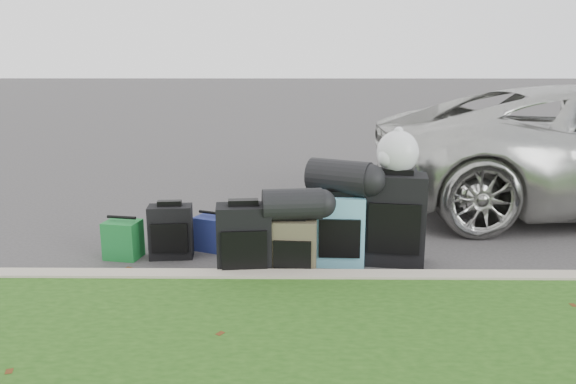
{
  "coord_description": "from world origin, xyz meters",
  "views": [
    {
      "loc": [
        -0.04,
        -5.32,
        1.83
      ],
      "look_at": [
        -0.1,
        0.2,
        0.55
      ],
      "focal_mm": 35.0,
      "sensor_mm": 36.0,
      "label": 1
    }
  ],
  "objects_px": {
    "suitcase_small_black": "(171,232)",
    "suitcase_large_black_left": "(244,243)",
    "suitcase_large_black_right": "(394,219)",
    "tote_navy": "(212,233)",
    "suitcase_olive": "(293,250)",
    "tote_green": "(123,240)",
    "suitcase_teal": "(339,230)"
  },
  "relations": [
    {
      "from": "suitcase_small_black",
      "to": "suitcase_large_black_left",
      "type": "distance_m",
      "value": 0.94
    },
    {
      "from": "suitcase_large_black_right",
      "to": "tote_navy",
      "type": "height_order",
      "value": "suitcase_large_black_right"
    },
    {
      "from": "suitcase_small_black",
      "to": "tote_navy",
      "type": "relative_size",
      "value": 1.5
    },
    {
      "from": "suitcase_olive",
      "to": "tote_navy",
      "type": "distance_m",
      "value": 1.13
    },
    {
      "from": "suitcase_olive",
      "to": "suitcase_large_black_left",
      "type": "bearing_deg",
      "value": -173.39
    },
    {
      "from": "tote_navy",
      "to": "tote_green",
      "type": "bearing_deg",
      "value": -139.65
    },
    {
      "from": "suitcase_large_black_left",
      "to": "tote_green",
      "type": "relative_size",
      "value": 1.83
    },
    {
      "from": "suitcase_small_black",
      "to": "tote_navy",
      "type": "height_order",
      "value": "suitcase_small_black"
    },
    {
      "from": "tote_green",
      "to": "tote_navy",
      "type": "height_order",
      "value": "tote_green"
    },
    {
      "from": "tote_navy",
      "to": "suitcase_large_black_right",
      "type": "bearing_deg",
      "value": 11.83
    },
    {
      "from": "suitcase_large_black_left",
      "to": "tote_green",
      "type": "bearing_deg",
      "value": 149.88
    },
    {
      "from": "suitcase_olive",
      "to": "suitcase_large_black_right",
      "type": "bearing_deg",
      "value": 29.22
    },
    {
      "from": "suitcase_large_black_left",
      "to": "suitcase_small_black",
      "type": "bearing_deg",
      "value": 137.2
    },
    {
      "from": "suitcase_small_black",
      "to": "tote_green",
      "type": "relative_size",
      "value": 1.41
    },
    {
      "from": "suitcase_teal",
      "to": "suitcase_olive",
      "type": "bearing_deg",
      "value": -134.98
    },
    {
      "from": "suitcase_large_black_right",
      "to": "suitcase_teal",
      "type": "bearing_deg",
      "value": -165.21
    },
    {
      "from": "tote_green",
      "to": "suitcase_large_black_left",
      "type": "bearing_deg",
      "value": -13.39
    },
    {
      "from": "suitcase_large_black_left",
      "to": "suitcase_olive",
      "type": "distance_m",
      "value": 0.43
    },
    {
      "from": "suitcase_teal",
      "to": "tote_navy",
      "type": "xyz_separation_m",
      "value": [
        -1.23,
        0.4,
        -0.15
      ]
    },
    {
      "from": "suitcase_small_black",
      "to": "suitcase_teal",
      "type": "bearing_deg",
      "value": -11.77
    },
    {
      "from": "suitcase_large_black_right",
      "to": "tote_green",
      "type": "relative_size",
      "value": 2.33
    },
    {
      "from": "suitcase_small_black",
      "to": "suitcase_olive",
      "type": "relative_size",
      "value": 0.96
    },
    {
      "from": "suitcase_small_black",
      "to": "suitcase_teal",
      "type": "xyz_separation_m",
      "value": [
        1.59,
        -0.17,
        0.07
      ]
    },
    {
      "from": "suitcase_teal",
      "to": "tote_green",
      "type": "xyz_separation_m",
      "value": [
        -2.05,
        0.15,
        -0.14
      ]
    },
    {
      "from": "suitcase_olive",
      "to": "tote_green",
      "type": "xyz_separation_m",
      "value": [
        -1.63,
        0.52,
        -0.08
      ]
    },
    {
      "from": "suitcase_teal",
      "to": "suitcase_large_black_right",
      "type": "height_order",
      "value": "suitcase_large_black_right"
    },
    {
      "from": "tote_green",
      "to": "suitcase_teal",
      "type": "bearing_deg",
      "value": 6.63
    },
    {
      "from": "suitcase_olive",
      "to": "suitcase_teal",
      "type": "xyz_separation_m",
      "value": [
        0.42,
        0.38,
        0.06
      ]
    },
    {
      "from": "suitcase_olive",
      "to": "tote_green",
      "type": "height_order",
      "value": "suitcase_olive"
    },
    {
      "from": "suitcase_large_black_left",
      "to": "suitcase_teal",
      "type": "relative_size",
      "value": 1.02
    },
    {
      "from": "suitcase_olive",
      "to": "tote_green",
      "type": "bearing_deg",
      "value": 166.65
    },
    {
      "from": "suitcase_small_black",
      "to": "suitcase_large_black_right",
      "type": "relative_size",
      "value": 0.61
    }
  ]
}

